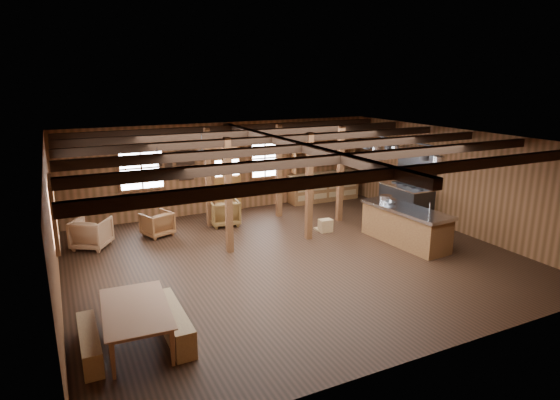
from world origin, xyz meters
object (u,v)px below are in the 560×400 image
commercial_range (407,196)px  armchair_a (157,224)px  kitchen_island (405,225)px  dining_table (139,325)px  armchair_c (91,233)px  armchair_b (224,212)px

commercial_range → armchair_a: bearing=167.6°
kitchen_island → dining_table: size_ratio=1.41×
commercial_range → armchair_c: (-8.85, 1.37, -0.28)m
dining_table → armchair_a: armchair_a is taller
kitchen_island → armchair_b: kitchen_island is taller
dining_table → kitchen_island: bearing=-71.8°
armchair_a → armchair_c: size_ratio=0.87×
dining_table → armchair_c: 4.99m
armchair_b → armchair_c: size_ratio=0.99×
armchair_a → armchair_c: 1.68m
commercial_range → dining_table: commercial_range is taller
kitchen_island → commercial_range: commercial_range is taller
commercial_range → armchair_b: (-5.25, 1.68, -0.28)m
armchair_a → kitchen_island: bearing=128.4°
commercial_range → dining_table: (-8.55, -3.61, -0.34)m
commercial_range → dining_table: 9.28m
armchair_c → armchair_a: bearing=-141.3°
dining_table → armchair_a: bearing=-11.2°
commercial_range → armchair_b: 5.52m
commercial_range → armchair_c: commercial_range is taller
commercial_range → armchair_c: size_ratio=2.48×
dining_table → armchair_b: 6.23m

